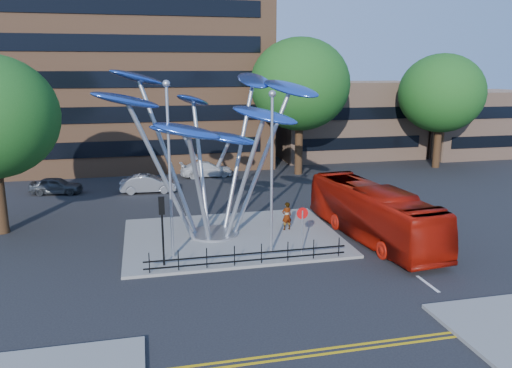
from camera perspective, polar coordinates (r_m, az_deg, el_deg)
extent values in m
plane|color=black|center=(23.39, 2.41, -10.82)|extent=(120.00, 120.00, 0.00)
cube|color=slate|center=(28.60, -2.71, -6.09)|extent=(12.00, 9.00, 0.15)
cube|color=gold|center=(18.33, 7.61, -18.20)|extent=(40.00, 0.12, 0.01)
cube|color=gold|center=(18.09, 7.95, -18.67)|extent=(40.00, 0.12, 0.01)
cube|color=brown|center=(52.87, -13.89, 18.80)|extent=(25.00, 15.00, 30.00)
cube|color=#A67D62|center=(55.32, 10.37, 7.27)|extent=(15.00, 8.00, 8.00)
cube|color=#A67D62|center=(60.59, 23.46, 6.43)|extent=(12.00, 8.00, 7.00)
cylinder|color=black|center=(45.23, 4.92, 4.70)|extent=(0.70, 0.70, 5.72)
ellipsoid|color=#154B15|center=(44.76, 5.05, 11.29)|extent=(8.80, 8.80, 8.10)
cylinder|color=black|center=(51.28, 20.03, 4.58)|extent=(0.70, 0.70, 5.06)
ellipsoid|color=#154B15|center=(50.86, 20.45, 9.70)|extent=(8.00, 8.00, 7.36)
cylinder|color=#9EA0A5|center=(28.88, -4.85, -5.65)|extent=(2.80, 2.80, 0.12)
cylinder|color=#9EA0A5|center=(27.16, -7.34, 1.48)|extent=(0.24, 0.24, 7.80)
ellipsoid|color=blue|center=(25.54, -14.62, 9.27)|extent=(3.92, 2.95, 1.39)
cylinder|color=#9EA0A5|center=(27.01, -5.52, -0.06)|extent=(0.24, 0.24, 6.40)
ellipsoid|color=blue|center=(24.16, -7.84, 6.03)|extent=(3.47, 1.78, 1.31)
cylinder|color=#9EA0A5|center=(27.28, -3.51, 0.76)|extent=(0.24, 0.24, 7.00)
ellipsoid|color=blue|center=(25.54, 1.00, 7.88)|extent=(3.81, 3.11, 1.36)
cylinder|color=#9EA0A5|center=(28.03, -2.58, 2.36)|extent=(0.24, 0.24, 8.20)
ellipsoid|color=blue|center=(28.74, 3.99, 10.85)|extent=(3.52, 4.06, 1.44)
cylinder|color=#9EA0A5|center=(28.80, -3.69, 3.04)|extent=(0.24, 0.24, 8.60)
ellipsoid|color=blue|center=(30.74, -0.29, 11.78)|extent=(2.21, 3.79, 1.39)
cylinder|color=#9EA0A5|center=(28.87, -5.67, 1.82)|extent=(0.24, 0.24, 7.40)
ellipsoid|color=blue|center=(30.91, -7.20, 9.45)|extent=(3.02, 3.71, 1.34)
cylinder|color=#9EA0A5|center=(28.06, -7.16, 2.91)|extent=(0.24, 0.24, 8.80)
ellipsoid|color=blue|center=(28.89, -13.36, 11.73)|extent=(3.88, 3.60, 1.42)
ellipsoid|color=blue|center=(27.56, -8.88, 6.03)|extent=(3.40, 1.96, 1.13)
ellipsoid|color=blue|center=(27.34, -3.08, 5.27)|extent=(3.39, 2.16, 1.11)
cylinder|color=#9EA0A5|center=(24.65, -9.81, 1.03)|extent=(0.14, 0.14, 8.50)
sphere|color=#9EA0A5|center=(24.13, -10.22, 11.22)|extent=(0.36, 0.36, 0.36)
cylinder|color=#9EA0A5|center=(24.97, 1.80, 0.79)|extent=(0.14, 0.14, 8.00)
sphere|color=#9EA0A5|center=(24.42, 1.87, 10.27)|extent=(0.36, 0.36, 0.36)
cylinder|color=black|center=(24.37, -10.61, -5.62)|extent=(0.10, 0.10, 3.20)
cube|color=black|center=(23.96, -10.75, -2.45)|extent=(0.28, 0.18, 0.85)
sphere|color=#FF0C0C|center=(23.89, -10.78, -1.80)|extent=(0.18, 0.18, 0.18)
cylinder|color=#9EA0A5|center=(25.69, 5.29, -5.51)|extent=(0.08, 0.08, 2.30)
cylinder|color=red|center=(25.41, 5.32, -3.35)|extent=(0.60, 0.04, 0.60)
cube|color=white|center=(25.43, 5.31, -3.34)|extent=(0.42, 0.03, 0.10)
cylinder|color=black|center=(23.99, -12.10, -8.80)|extent=(0.05, 0.05, 1.00)
cylinder|color=black|center=(24.03, -8.86, -8.62)|extent=(0.05, 0.05, 1.00)
cylinder|color=black|center=(24.14, -5.65, -8.42)|extent=(0.05, 0.05, 1.00)
cylinder|color=black|center=(24.32, -2.48, -8.19)|extent=(0.05, 0.05, 1.00)
cylinder|color=black|center=(24.58, 0.63, -7.94)|extent=(0.05, 0.05, 1.00)
cylinder|color=black|center=(24.91, 3.66, -7.68)|extent=(0.05, 0.05, 1.00)
cylinder|color=black|center=(25.30, 6.60, -7.40)|extent=(0.05, 0.05, 1.00)
cylinder|color=black|center=(25.76, 9.44, -7.12)|extent=(0.05, 0.05, 1.00)
cube|color=black|center=(24.43, -0.92, -7.96)|extent=(10.00, 0.06, 0.06)
cube|color=black|center=(24.55, -0.91, -8.72)|extent=(10.00, 0.06, 0.06)
imported|color=#981207|center=(28.86, 13.21, -3.22)|extent=(3.71, 11.20, 3.06)
imported|color=gray|center=(29.44, 3.53, -3.66)|extent=(0.67, 0.50, 1.67)
imported|color=#3E4145|center=(41.23, -21.87, -0.17)|extent=(4.04, 2.18, 1.31)
imported|color=#939499|center=(39.58, -12.21, 0.03)|extent=(4.34, 1.75, 1.40)
imported|color=silver|center=(44.61, -5.70, 1.71)|extent=(4.72, 2.12, 1.34)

